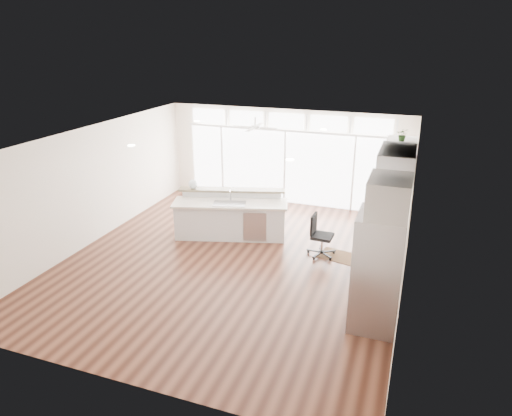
% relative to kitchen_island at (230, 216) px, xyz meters
% --- Properties ---
extents(floor, '(7.00, 8.00, 0.02)m').
position_rel_kitchen_island_xyz_m(floor, '(0.54, -1.14, -0.55)').
color(floor, '#3D1D13').
rests_on(floor, ground).
extents(ceiling, '(7.00, 8.00, 0.02)m').
position_rel_kitchen_island_xyz_m(ceiling, '(0.54, -1.14, 2.16)').
color(ceiling, white).
rests_on(ceiling, wall_back).
extents(wall_back, '(7.00, 0.04, 2.70)m').
position_rel_kitchen_island_xyz_m(wall_back, '(0.54, 2.86, 0.81)').
color(wall_back, white).
rests_on(wall_back, floor).
extents(wall_front, '(7.00, 0.04, 2.70)m').
position_rel_kitchen_island_xyz_m(wall_front, '(0.54, -5.14, 0.81)').
color(wall_front, white).
rests_on(wall_front, floor).
extents(wall_left, '(0.04, 8.00, 2.70)m').
position_rel_kitchen_island_xyz_m(wall_left, '(-2.96, -1.14, 0.81)').
color(wall_left, white).
rests_on(wall_left, floor).
extents(wall_right, '(0.04, 8.00, 2.70)m').
position_rel_kitchen_island_xyz_m(wall_right, '(4.04, -1.14, 0.81)').
color(wall_right, white).
rests_on(wall_right, floor).
extents(glass_wall, '(5.80, 0.06, 2.08)m').
position_rel_kitchen_island_xyz_m(glass_wall, '(0.54, 2.80, 0.51)').
color(glass_wall, silver).
rests_on(glass_wall, wall_back).
extents(transom_row, '(5.90, 0.06, 0.40)m').
position_rel_kitchen_island_xyz_m(transom_row, '(0.54, 2.80, 1.84)').
color(transom_row, silver).
rests_on(transom_row, wall_back).
extents(desk_window, '(0.04, 0.85, 0.85)m').
position_rel_kitchen_island_xyz_m(desk_window, '(4.00, -0.84, 1.01)').
color(desk_window, silver).
rests_on(desk_window, wall_right).
extents(ceiling_fan, '(1.16, 1.16, 0.32)m').
position_rel_kitchen_island_xyz_m(ceiling_fan, '(0.04, 1.66, 1.94)').
color(ceiling_fan, silver).
rests_on(ceiling_fan, ceiling).
extents(recessed_lights, '(3.40, 3.00, 0.02)m').
position_rel_kitchen_island_xyz_m(recessed_lights, '(0.54, -0.94, 2.14)').
color(recessed_lights, white).
rests_on(recessed_lights, ceiling).
extents(oven_cabinet, '(0.64, 1.20, 2.50)m').
position_rel_kitchen_island_xyz_m(oven_cabinet, '(3.71, 0.66, 0.71)').
color(oven_cabinet, silver).
rests_on(oven_cabinet, floor).
extents(desk_nook, '(0.72, 1.30, 0.76)m').
position_rel_kitchen_island_xyz_m(desk_nook, '(3.67, -0.84, -0.16)').
color(desk_nook, silver).
rests_on(desk_nook, floor).
extents(upper_cabinets, '(0.64, 1.30, 0.64)m').
position_rel_kitchen_island_xyz_m(upper_cabinets, '(3.71, -0.84, 1.81)').
color(upper_cabinets, silver).
rests_on(upper_cabinets, wall_right).
extents(refrigerator, '(0.76, 0.90, 2.00)m').
position_rel_kitchen_island_xyz_m(refrigerator, '(3.65, -2.49, 0.46)').
color(refrigerator, '#A8A8AD').
rests_on(refrigerator, floor).
extents(fridge_cabinet, '(0.64, 0.90, 0.60)m').
position_rel_kitchen_island_xyz_m(fridge_cabinet, '(3.71, -2.49, 1.76)').
color(fridge_cabinet, silver).
rests_on(fridge_cabinet, wall_right).
extents(framed_photos, '(0.06, 0.22, 0.80)m').
position_rel_kitchen_island_xyz_m(framed_photos, '(4.00, -0.22, 0.86)').
color(framed_photos, black).
rests_on(framed_photos, wall_right).
extents(kitchen_island, '(2.89, 1.74, 1.08)m').
position_rel_kitchen_island_xyz_m(kitchen_island, '(0.00, 0.00, 0.00)').
color(kitchen_island, silver).
rests_on(kitchen_island, floor).
extents(rug, '(0.93, 0.75, 0.01)m').
position_rel_kitchen_island_xyz_m(rug, '(2.66, -0.18, -0.53)').
color(rug, '#362011').
rests_on(rug, floor).
extents(office_chair, '(0.51, 0.47, 0.94)m').
position_rel_kitchen_island_xyz_m(office_chair, '(2.30, -0.26, -0.07)').
color(office_chair, black).
rests_on(office_chair, floor).
extents(fishbowl, '(0.30, 0.30, 0.23)m').
position_rel_kitchen_island_xyz_m(fishbowl, '(-1.02, 0.12, 0.65)').
color(fishbowl, white).
rests_on(fishbowl, kitchen_island).
extents(monitor, '(0.09, 0.46, 0.39)m').
position_rel_kitchen_island_xyz_m(monitor, '(3.59, -0.84, 0.41)').
color(monitor, black).
rests_on(monitor, desk_nook).
extents(keyboard, '(0.15, 0.36, 0.02)m').
position_rel_kitchen_island_xyz_m(keyboard, '(3.42, -0.84, 0.23)').
color(keyboard, silver).
rests_on(keyboard, desk_nook).
extents(potted_plant, '(0.25, 0.28, 0.21)m').
position_rel_kitchen_island_xyz_m(potted_plant, '(3.71, 0.66, 2.07)').
color(potted_plant, '#2A4E21').
rests_on(potted_plant, oven_cabinet).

